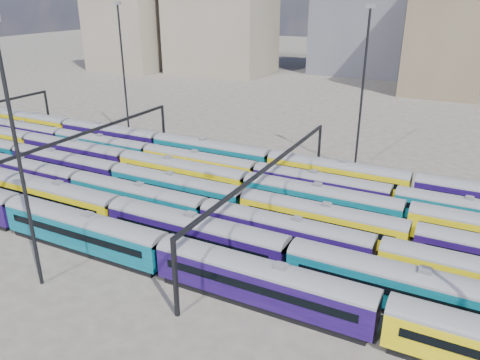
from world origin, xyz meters
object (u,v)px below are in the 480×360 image
at_px(rake_0, 164,250).
at_px(rake_2, 137,196).
at_px(rake_1, 195,230).
at_px(mast_2, 17,152).

xyz_separation_m(rake_0, rake_2, (-11.47, 10.00, -0.17)).
relative_size(rake_0, rake_2, 0.91).
xyz_separation_m(rake_0, rake_1, (0.59, 5.00, 0.05)).
distance_m(rake_0, rake_2, 15.22).
distance_m(rake_0, rake_1, 5.03).
bearing_deg(rake_1, rake_0, -96.68).
bearing_deg(rake_2, rake_0, -41.08).
distance_m(rake_2, mast_2, 20.47).
height_order(rake_0, rake_1, rake_1).
xyz_separation_m(rake_1, mast_2, (-10.68, -12.00, 11.10)).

